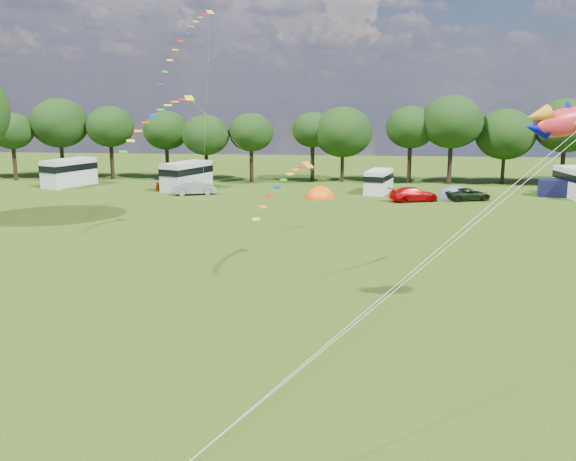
# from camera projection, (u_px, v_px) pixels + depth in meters

# --- Properties ---
(ground_plane) EXTENTS (180.00, 180.00, 0.00)m
(ground_plane) POSITION_uv_depth(u_px,v_px,m) (266.00, 383.00, 23.36)
(ground_plane) COLOR black
(ground_plane) RESTS_ON ground
(tree_line) EXTENTS (102.98, 10.98, 10.27)m
(tree_line) POSITION_uv_depth(u_px,v_px,m) (374.00, 129.00, 75.03)
(tree_line) COLOR black
(tree_line) RESTS_ON ground
(car_a) EXTENTS (4.10, 2.32, 1.29)m
(car_a) POSITION_uv_depth(u_px,v_px,m) (173.00, 185.00, 69.82)
(car_a) COLOR #8E1E00
(car_a) RESTS_ON ground
(car_b) EXTENTS (4.50, 3.02, 1.49)m
(car_b) POSITION_uv_depth(u_px,v_px,m) (194.00, 188.00, 67.21)
(car_b) COLOR gray
(car_b) RESTS_ON ground
(car_c) EXTENTS (5.05, 3.37, 1.40)m
(car_c) POSITION_uv_depth(u_px,v_px,m) (414.00, 194.00, 63.02)
(car_c) COLOR #B40407
(car_c) RESTS_ON ground
(car_d) EXTENTS (4.85, 3.21, 1.22)m
(car_d) POSITION_uv_depth(u_px,v_px,m) (468.00, 194.00, 63.62)
(car_d) COLOR black
(car_d) RESTS_ON ground
(campervan_a) EXTENTS (4.92, 6.83, 3.08)m
(campervan_a) POSITION_uv_depth(u_px,v_px,m) (69.00, 172.00, 73.56)
(campervan_a) COLOR silver
(campervan_a) RESTS_ON ground
(campervan_b) EXTENTS (4.94, 6.77, 3.05)m
(campervan_b) POSITION_uv_depth(u_px,v_px,m) (187.00, 175.00, 70.54)
(campervan_b) COLOR #BABABC
(campervan_b) RESTS_ON ground
(campervan_c) EXTENTS (3.39, 5.41, 2.46)m
(campervan_c) POSITION_uv_depth(u_px,v_px,m) (379.00, 181.00, 68.26)
(campervan_c) COLOR silver
(campervan_c) RESTS_ON ground
(tent_orange) EXTENTS (3.03, 3.32, 2.37)m
(tent_orange) POSITION_uv_depth(u_px,v_px,m) (320.00, 198.00, 65.31)
(tent_orange) COLOR #EA5E0A
(tent_orange) RESTS_ON ground
(tent_greyblue) EXTENTS (3.43, 3.75, 2.55)m
(tent_greyblue) POSITION_uv_depth(u_px,v_px,m) (455.00, 198.00, 64.85)
(tent_greyblue) COLOR slate
(tent_greyblue) RESTS_ON ground
(awning_navy) EXTENTS (3.25, 2.84, 1.77)m
(awning_navy) POSITION_uv_depth(u_px,v_px,m) (553.00, 188.00, 66.25)
(awning_navy) COLOR black
(awning_navy) RESTS_ON ground
(fish_kite) EXTENTS (3.54, 2.00, 1.85)m
(fish_kite) POSITION_uv_depth(u_px,v_px,m) (560.00, 122.00, 27.37)
(fish_kite) COLOR red
(fish_kite) RESTS_ON ground
(streamer_kite_a) EXTENTS (3.26, 5.50, 5.73)m
(streamer_kite_a) POSITION_uv_depth(u_px,v_px,m) (189.00, 35.00, 47.49)
(streamer_kite_a) COLOR yellow
(streamer_kite_a) RESTS_ON ground
(streamer_kite_b) EXTENTS (4.32, 4.66, 3.81)m
(streamer_kite_b) POSITION_uv_depth(u_px,v_px,m) (162.00, 114.00, 44.84)
(streamer_kite_b) COLOR #F3E900
(streamer_kite_b) RESTS_ON ground
(streamer_kite_c) EXTENTS (3.13, 4.99, 2.80)m
(streamer_kite_c) POSITION_uv_depth(u_px,v_px,m) (288.00, 181.00, 36.94)
(streamer_kite_c) COLOR gold
(streamer_kite_c) RESTS_ON ground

